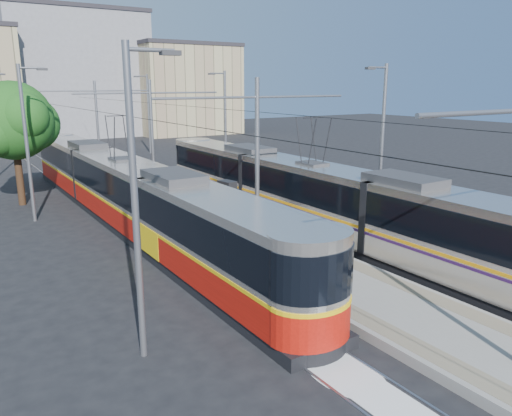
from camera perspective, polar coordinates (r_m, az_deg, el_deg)
ground at (r=16.56m, az=15.72°, el=-11.66°), size 160.00×160.00×0.00m
platform at (r=29.83m, az=-9.34°, el=0.47°), size 4.00×50.00×0.30m
tactile_strip_left at (r=29.26m, az=-11.94°, el=0.40°), size 0.70×50.00×0.01m
tactile_strip_right at (r=30.38m, az=-6.85°, el=1.10°), size 0.70×50.00×0.01m
rails at (r=29.86m, az=-9.33°, el=0.22°), size 8.71×70.00×0.03m
track_arrow at (r=12.47m, az=14.91°, el=-20.76°), size 1.20×5.00×0.01m
tram_left at (r=26.47m, az=-14.90°, el=1.92°), size 2.43×32.22×5.50m
tram_right at (r=24.32m, az=6.35°, el=1.63°), size 2.43×27.95×5.50m
catenary at (r=26.55m, az=-7.20°, el=8.47°), size 9.20×70.00×7.00m
street_lamps at (r=32.86m, az=-12.46°, el=8.69°), size 15.18×38.22×8.00m
shelter at (r=24.67m, az=-3.30°, el=0.81°), size 0.75×1.05×2.13m
tree at (r=32.54m, az=-25.54°, el=8.89°), size 4.98×4.61×7.24m
building_centre at (r=75.72m, az=-20.18°, el=14.18°), size 18.36×14.28×16.76m
building_right at (r=74.63m, az=-8.16°, el=13.31°), size 14.28×10.20×12.65m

